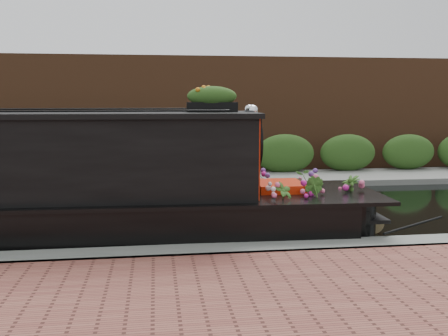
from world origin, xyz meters
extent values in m
plane|color=black|center=(0.00, 0.00, 0.00)|extent=(80.00, 80.00, 0.00)
cube|color=slate|center=(0.00, -3.30, 0.00)|extent=(40.00, 0.60, 0.50)
cube|color=slate|center=(0.00, 4.20, 0.00)|extent=(40.00, 2.40, 0.34)
cube|color=#274918|center=(0.00, 5.10, 0.00)|extent=(40.00, 1.10, 2.80)
cube|color=brown|center=(0.00, 7.20, 0.00)|extent=(40.00, 1.00, 8.00)
cube|color=red|center=(2.04, -1.81, 1.49)|extent=(0.12, 1.84, 1.42)
cube|color=black|center=(0.64, -2.74, 1.57)|extent=(0.94, 0.06, 0.58)
cube|color=red|center=(2.58, -1.81, 0.73)|extent=(0.87, 0.97, 0.52)
sphere|color=white|center=(2.05, -1.95, 2.32)|extent=(0.19, 0.19, 0.19)
sphere|color=white|center=(2.05, -1.66, 2.32)|extent=(0.19, 0.19, 0.19)
cube|color=black|center=(1.34, -1.81, 2.37)|extent=(0.90, 0.28, 0.17)
ellipsoid|color=orange|center=(1.34, -1.81, 2.58)|extent=(0.99, 0.28, 0.25)
imported|color=#2C521B|center=(2.45, -2.62, 0.80)|extent=(0.42, 0.38, 0.66)
imported|color=#2C521B|center=(3.03, -2.49, 0.83)|extent=(0.45, 0.49, 0.71)
imported|color=#2C521B|center=(3.34, -1.32, 0.79)|extent=(0.64, 0.58, 0.63)
imported|color=#2C521B|center=(3.85, -2.08, 0.81)|extent=(0.47, 0.47, 0.67)
imported|color=#2C521B|center=(2.47, -1.12, 0.74)|extent=(0.21, 0.30, 0.54)
cylinder|color=olive|center=(4.39, -1.81, 0.19)|extent=(0.38, 0.37, 0.38)
camera|label=1|loc=(0.34, -10.63, 2.51)|focal=40.00mm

